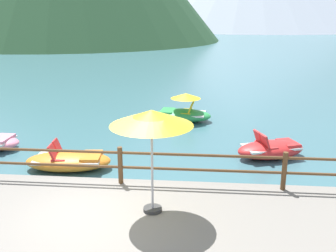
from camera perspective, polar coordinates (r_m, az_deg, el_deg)
The scene contains 6 objects.
ground_plane at distance 47.39m, azimuth 2.87°, elevation 10.94°, with size 200.00×200.00×0.00m, color #3D6B75.
dock_railing at distance 9.57m, azimuth -7.11°, elevation -5.24°, with size 23.92×0.12×0.95m.
beach_umbrella at distance 7.69m, azimuth -2.46°, elevation 1.01°, with size 1.70×1.70×2.24m.
pedal_boat_1 at distance 12.80m, azimuth 15.03°, elevation -3.31°, with size 2.49×1.80×0.88m.
pedal_boat_4 at distance 11.86m, azimuth -14.49°, elevation -4.99°, with size 2.62×1.46×0.84m.
pedal_boat_6 at distance 16.56m, azimuth 2.22°, elevation 2.11°, with size 2.56×1.57×1.22m.
Camera 1 is at (1.98, -7.13, 4.48)m, focal length 41.08 mm.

